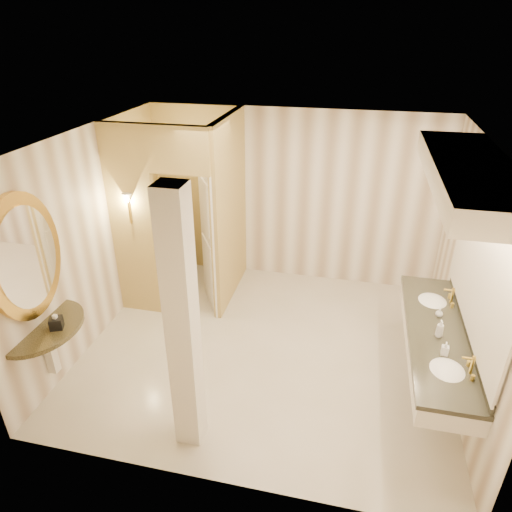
% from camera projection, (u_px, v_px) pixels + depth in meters
% --- Properties ---
extents(floor, '(4.50, 4.50, 0.00)m').
position_uv_depth(floor, '(265.00, 347.00, 5.95)').
color(floor, beige).
rests_on(floor, ground).
extents(ceiling, '(4.50, 4.50, 0.00)m').
position_uv_depth(ceiling, '(268.00, 140.00, 4.70)').
color(ceiling, white).
rests_on(ceiling, wall_back).
extents(wall_back, '(4.50, 0.02, 2.70)m').
position_uv_depth(wall_back, '(292.00, 198.00, 7.05)').
color(wall_back, white).
rests_on(wall_back, floor).
extents(wall_front, '(4.50, 0.02, 2.70)m').
position_uv_depth(wall_front, '(215.00, 369.00, 3.59)').
color(wall_front, white).
rests_on(wall_front, floor).
extents(wall_left, '(0.02, 4.00, 2.70)m').
position_uv_depth(wall_left, '(92.00, 238.00, 5.77)').
color(wall_left, white).
rests_on(wall_left, floor).
extents(wall_right, '(0.02, 4.00, 2.70)m').
position_uv_depth(wall_right, '(472.00, 277.00, 4.88)').
color(wall_right, white).
rests_on(wall_right, floor).
extents(toilet_closet, '(1.50, 1.55, 2.70)m').
position_uv_depth(toilet_closet, '(201.00, 214.00, 6.37)').
color(toilet_closet, tan).
rests_on(toilet_closet, floor).
extents(wall_sconce, '(0.14, 0.14, 0.42)m').
position_uv_depth(wall_sconce, '(128.00, 200.00, 5.90)').
color(wall_sconce, gold).
rests_on(wall_sconce, toilet_closet).
extents(vanity, '(0.75, 2.45, 2.09)m').
position_uv_depth(vanity, '(456.00, 269.00, 4.46)').
color(vanity, white).
rests_on(vanity, floor).
extents(console_shelf, '(1.04, 1.04, 1.97)m').
position_uv_depth(console_shelf, '(32.00, 288.00, 4.69)').
color(console_shelf, black).
rests_on(console_shelf, floor).
extents(pillar, '(0.25, 0.25, 2.70)m').
position_uv_depth(pillar, '(183.00, 328.00, 4.08)').
color(pillar, white).
rests_on(pillar, floor).
extents(tissue_box, '(0.17, 0.17, 0.13)m').
position_uv_depth(tissue_box, '(56.00, 323.00, 4.84)').
color(tissue_box, black).
rests_on(tissue_box, console_shelf).
extents(toilet, '(0.44, 0.76, 0.77)m').
position_uv_depth(toilet, '(178.00, 253.00, 7.51)').
color(toilet, white).
rests_on(toilet, floor).
extents(soap_bottle_a, '(0.07, 0.07, 0.15)m').
position_uv_depth(soap_bottle_a, '(445.00, 348.00, 4.45)').
color(soap_bottle_a, beige).
rests_on(soap_bottle_a, vanity).
extents(soap_bottle_b, '(0.10, 0.10, 0.10)m').
position_uv_depth(soap_bottle_b, '(439.00, 313.00, 5.03)').
color(soap_bottle_b, silver).
rests_on(soap_bottle_b, vanity).
extents(soap_bottle_c, '(0.09, 0.09, 0.20)m').
position_uv_depth(soap_bottle_c, '(440.00, 329.00, 4.69)').
color(soap_bottle_c, '#C6B28C').
rests_on(soap_bottle_c, vanity).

